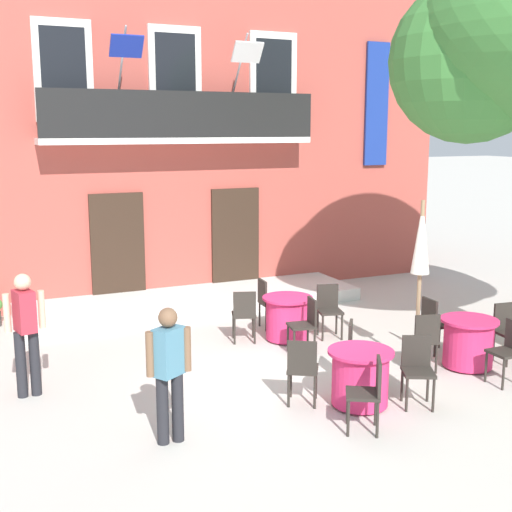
{
  "coord_description": "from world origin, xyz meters",
  "views": [
    {
      "loc": [
        -4.42,
        -8.45,
        3.59
      ],
      "look_at": [
        0.52,
        2.44,
        1.3
      ],
      "focal_mm": 47.06,
      "sensor_mm": 36.0,
      "label": 1
    }
  ],
  "objects": [
    {
      "name": "cafe_chair_front_0",
      "position": [
        -0.09,
        1.58,
        0.53
      ],
      "size": [
        0.51,
        0.51,
        0.91
      ],
      "color": "#2D2823",
      "rests_on": "ground"
    },
    {
      "name": "cafe_table_front",
      "position": [
        0.64,
        1.41,
        0.39
      ],
      "size": [
        0.86,
        0.86,
        0.76
      ],
      "color": "#E52D66",
      "rests_on": "ground"
    },
    {
      "name": "entrance_step_platform",
      "position": [
        -0.13,
        4.1,
        0.12
      ],
      "size": [
        6.86,
        1.8,
        0.25
      ],
      "primitive_type": "cube",
      "color": "silver",
      "rests_on": "ground"
    },
    {
      "name": "cafe_chair_middle_1",
      "position": [
        2.6,
        -1.68,
        0.53
      ],
      "size": [
        0.41,
        0.41,
        0.91
      ],
      "color": "#2D2823",
      "rests_on": "ground"
    },
    {
      "name": "cafe_chair_middle_0",
      "position": [
        1.79,
        -0.8,
        0.53
      ],
      "size": [
        0.49,
        0.49,
        0.91
      ],
      "color": "#2D2823",
      "rests_on": "ground"
    },
    {
      "name": "building_facade",
      "position": [
        -0.13,
        6.99,
        3.75
      ],
      "size": [
        13.0,
        5.09,
        7.5
      ],
      "color": "#B24C42",
      "rests_on": "ground"
    },
    {
      "name": "cafe_chair_near_tree_2",
      "position": [
        -0.08,
        -2.15,
        0.53
      ],
      "size": [
        0.55,
        0.55,
        0.91
      ],
      "color": "#2D2823",
      "rests_on": "ground"
    },
    {
      "name": "cafe_chair_front_1",
      "position": [
        0.59,
        0.66,
        0.53
      ],
      "size": [
        0.46,
        0.46,
        0.91
      ],
      "color": "#2D2823",
      "rests_on": "ground"
    },
    {
      "name": "ground_plane",
      "position": [
        0.0,
        0.0,
        0.0
      ],
      "size": [
        120.0,
        120.0,
        0.0
      ],
      "primitive_type": "plane",
      "color": "beige"
    },
    {
      "name": "cafe_table_middle",
      "position": [
        2.53,
        -0.93,
        0.39
      ],
      "size": [
        0.86,
        0.86,
        0.76
      ],
      "color": "#E52D66",
      "rests_on": "ground"
    },
    {
      "name": "cafe_chair_front_3",
      "position": [
        0.63,
        2.16,
        0.53
      ],
      "size": [
        0.43,
        0.43,
        0.91
      ],
      "color": "#2D2823",
      "rests_on": "ground"
    },
    {
      "name": "cafe_chair_middle_3",
      "position": [
        2.49,
        -0.17,
        0.53
      ],
      "size": [
        0.42,
        0.42,
        0.91
      ],
      "color": "#2D2823",
      "rests_on": "ground"
    },
    {
      "name": "pedestrian_near_entrance",
      "position": [
        -2.33,
        -1.44,
        0.91
      ],
      "size": [
        0.53,
        0.37,
        1.61
      ],
      "color": "#232328",
      "rests_on": "ground"
    },
    {
      "name": "cafe_chair_near_tree_3",
      "position": [
        0.95,
        -1.73,
        0.53
      ],
      "size": [
        0.54,
        0.54,
        0.91
      ],
      "color": "#2D2823",
      "rests_on": "ground"
    },
    {
      "name": "cafe_chair_middle_2",
      "position": [
        3.28,
        -0.95,
        0.53
      ],
      "size": [
        0.45,
        0.45,
        0.91
      ],
      "color": "#2D2823",
      "rests_on": "ground"
    },
    {
      "name": "cafe_chair_near_tree_0",
      "position": [
        0.62,
        -0.82,
        0.53
      ],
      "size": [
        0.56,
        0.56,
        0.91
      ],
      "color": "#2D2823",
      "rests_on": "ground"
    },
    {
      "name": "pedestrian_mid_plaza",
      "position": [
        -3.67,
        0.67,
        0.96
      ],
      "size": [
        0.53,
        0.38,
        1.7
      ],
      "color": "#232328",
      "rests_on": "ground"
    },
    {
      "name": "cafe_umbrella",
      "position": [
        1.86,
        -0.54,
        1.67
      ],
      "size": [
        0.44,
        0.44,
        2.55
      ],
      "color": "#997A56",
      "rests_on": "ground"
    },
    {
      "name": "cafe_chair_front_2",
      "position": [
        1.39,
        1.29,
        0.53
      ],
      "size": [
        0.49,
        0.49,
        0.91
      ],
      "color": "#2D2823",
      "rests_on": "ground"
    },
    {
      "name": "cafe_chair_near_tree_1",
      "position": [
        -0.44,
        -1.14,
        0.53
      ],
      "size": [
        0.55,
        0.55,
        0.91
      ],
      "color": "#2D2823",
      "rests_on": "ground"
    },
    {
      "name": "cafe_table_near_tree",
      "position": [
        0.24,
        -1.47,
        0.39
      ],
      "size": [
        0.86,
        0.86,
        0.76
      ],
      "color": "#E52D66",
      "rests_on": "ground"
    }
  ]
}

